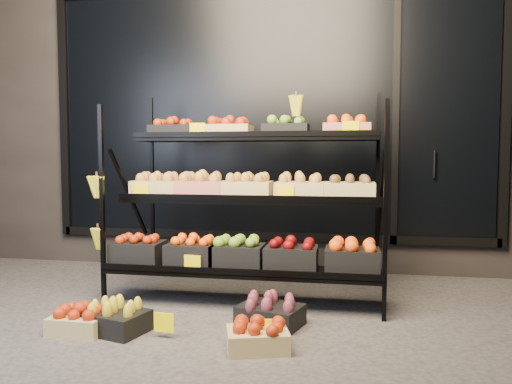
% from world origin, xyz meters
% --- Properties ---
extents(ground, '(24.00, 24.00, 0.00)m').
position_xyz_m(ground, '(0.00, 0.00, 0.00)').
color(ground, '#514F4C').
rests_on(ground, ground).
extents(building, '(6.00, 2.08, 3.50)m').
position_xyz_m(building, '(0.00, 2.59, 1.75)').
color(building, '#2D2826').
rests_on(building, ground).
extents(display_rack, '(2.18, 1.02, 1.73)m').
position_xyz_m(display_rack, '(-0.01, 0.60, 0.79)').
color(display_rack, black).
rests_on(display_rack, ground).
extents(tag_floor_a, '(0.13, 0.01, 0.12)m').
position_xyz_m(tag_floor_a, '(-0.33, -0.40, 0.06)').
color(tag_floor_a, '#FFE200').
rests_on(tag_floor_a, ground).
extents(tag_floor_b, '(0.13, 0.01, 0.12)m').
position_xyz_m(tag_floor_b, '(0.32, -0.40, 0.06)').
color(tag_floor_b, '#FFE200').
rests_on(tag_floor_b, ground).
extents(floor_crate_left, '(0.34, 0.25, 0.18)m').
position_xyz_m(floor_crate_left, '(-0.89, -0.41, 0.08)').
color(floor_crate_left, tan).
rests_on(floor_crate_left, ground).
extents(floor_crate_midleft, '(0.45, 0.38, 0.20)m').
position_xyz_m(floor_crate_midleft, '(-0.68, -0.35, 0.09)').
color(floor_crate_midleft, black).
rests_on(floor_crate_midleft, ground).
extents(floor_crate_midright, '(0.41, 0.35, 0.18)m').
position_xyz_m(floor_crate_midright, '(0.27, -0.48, 0.09)').
color(floor_crate_midright, tan).
rests_on(floor_crate_midright, ground).
extents(floor_crate_right, '(0.47, 0.40, 0.20)m').
position_xyz_m(floor_crate_right, '(0.28, -0.05, 0.09)').
color(floor_crate_right, black).
rests_on(floor_crate_right, ground).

